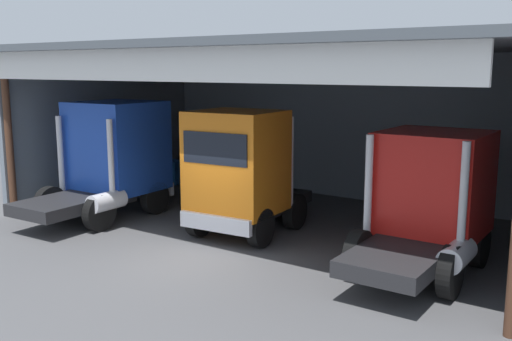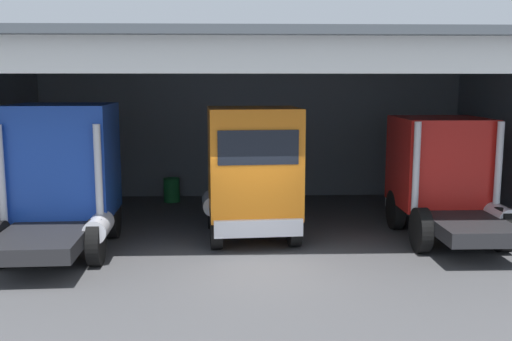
{
  "view_description": "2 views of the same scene",
  "coord_description": "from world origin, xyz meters",
  "views": [
    {
      "loc": [
        9.46,
        -10.52,
        4.81
      ],
      "look_at": [
        0.0,
        3.13,
        1.85
      ],
      "focal_mm": 40.39,
      "sensor_mm": 36.0,
      "label": 1
    },
    {
      "loc": [
        -0.54,
        -12.93,
        4.34
      ],
      "look_at": [
        0.0,
        3.13,
        1.85
      ],
      "focal_mm": 40.82,
      "sensor_mm": 36.0,
      "label": 2
    }
  ],
  "objects": [
    {
      "name": "truck_orange_yard_outside",
      "position": [
        -0.13,
        2.56,
        1.9
      ],
      "size": [
        2.75,
        4.51,
        3.65
      ],
      "rotation": [
        0.0,
        0.0,
        3.22
      ],
      "color": "orange",
      "rests_on": "ground"
    },
    {
      "name": "ground_plane",
      "position": [
        0.0,
        0.0,
        0.0
      ],
      "size": [
        80.0,
        80.0,
        0.0
      ],
      "primitive_type": "plane",
      "color": "#4C4C4F",
      "rests_on": "ground"
    },
    {
      "name": "oil_drum",
      "position": [
        -2.9,
        7.82,
        0.43
      ],
      "size": [
        0.58,
        0.58,
        0.86
      ],
      "primitive_type": "cylinder",
      "color": "#197233",
      "rests_on": "ground"
    },
    {
      "name": "truck_blue_center_bay",
      "position": [
        -5.06,
        2.14,
        1.97
      ],
      "size": [
        2.84,
        5.17,
        3.74
      ],
      "rotation": [
        0.0,
        0.0,
        0.04
      ],
      "color": "#1E47B7",
      "rests_on": "ground"
    },
    {
      "name": "tool_cart",
      "position": [
        -7.1,
        7.14,
        0.5
      ],
      "size": [
        0.9,
        0.6,
        1.0
      ],
      "primitive_type": "cube",
      "color": "#1E59A5",
      "rests_on": "ground"
    },
    {
      "name": "workshop_shed",
      "position": [
        0.0,
        5.36,
        3.83
      ],
      "size": [
        16.48,
        9.81,
        5.49
      ],
      "color": "slate",
      "rests_on": "ground"
    },
    {
      "name": "truck_red_right_bay",
      "position": [
        5.22,
        2.89,
        1.76
      ],
      "size": [
        2.57,
        4.98,
        3.32
      ],
      "rotation": [
        0.0,
        0.0,
        0.0
      ],
      "color": "red",
      "rests_on": "ground"
    }
  ]
}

